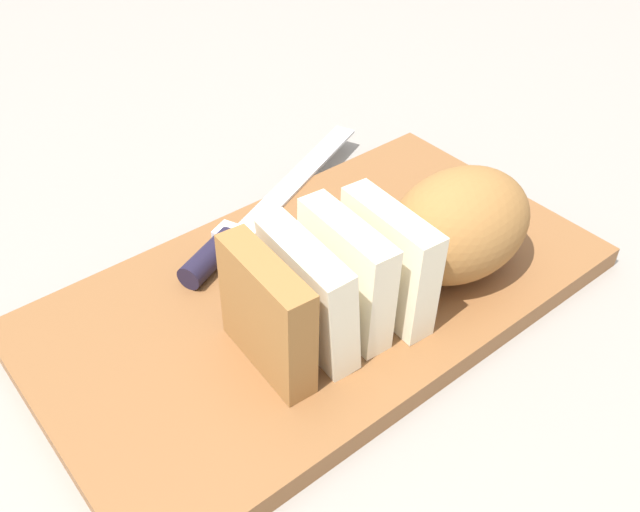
% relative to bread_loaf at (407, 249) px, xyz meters
% --- Properties ---
extents(ground_plane, '(3.00, 3.00, 0.00)m').
position_rel_bread_loaf_xyz_m(ground_plane, '(0.05, -0.05, -0.06)').
color(ground_plane, gray).
extents(cutting_board, '(0.45, 0.25, 0.02)m').
position_rel_bread_loaf_xyz_m(cutting_board, '(0.05, -0.05, -0.05)').
color(cutting_board, brown).
rests_on(cutting_board, ground_plane).
extents(bread_loaf, '(0.26, 0.11, 0.09)m').
position_rel_bread_loaf_xyz_m(bread_loaf, '(0.00, 0.00, 0.00)').
color(bread_loaf, '#996633').
rests_on(bread_loaf, cutting_board).
extents(bread_knife, '(0.27, 0.13, 0.02)m').
position_rel_bread_loaf_xyz_m(bread_knife, '(0.06, -0.14, -0.04)').
color(bread_knife, silver).
rests_on(bread_knife, cutting_board).
extents(crumb_near_knife, '(0.00, 0.00, 0.00)m').
position_rel_bread_loaf_xyz_m(crumb_near_knife, '(0.06, -0.07, -0.04)').
color(crumb_near_knife, '#A8753D').
rests_on(crumb_near_knife, cutting_board).
extents(crumb_near_loaf, '(0.01, 0.01, 0.01)m').
position_rel_bread_loaf_xyz_m(crumb_near_loaf, '(-0.02, -0.07, -0.04)').
color(crumb_near_loaf, '#A8753D').
rests_on(crumb_near_loaf, cutting_board).
extents(crumb_stray_left, '(0.00, 0.00, 0.00)m').
position_rel_bread_loaf_xyz_m(crumb_stray_left, '(0.11, -0.06, -0.04)').
color(crumb_stray_left, '#A8753D').
rests_on(crumb_stray_left, cutting_board).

